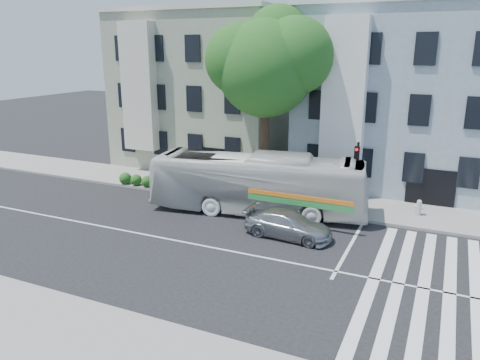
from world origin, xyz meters
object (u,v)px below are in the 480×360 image
Objects in this scene: sedan at (288,225)px; traffic_signal at (356,169)px; bus at (258,184)px; fire_hydrant at (419,207)px.

traffic_signal reaches higher than sedan.
sedan is at bearing -118.54° from traffic_signal.
traffic_signal reaches higher than bus.
fire_hydrant is at bearing -41.44° from sedan.
bus is 8.56m from fire_hydrant.
sedan reaches higher than fire_hydrant.
traffic_signal is 4.67× the size of fire_hydrant.
fire_hydrant is at bearing -80.56° from bus.
traffic_signal is 3.87m from fire_hydrant.
sedan is 7.61m from fire_hydrant.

